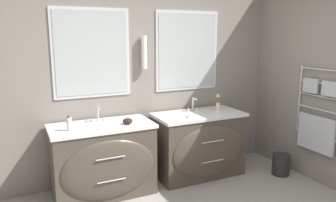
% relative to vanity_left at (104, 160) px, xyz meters
% --- Properties ---
extents(wall_back, '(5.39, 0.15, 2.60)m').
position_rel_vanity_left_xyz_m(wall_back, '(0.67, 0.40, 0.89)').
color(wall_back, gray).
rests_on(wall_back, ground_plane).
extents(wall_right, '(0.13, 3.74, 2.60)m').
position_rel_vanity_left_xyz_m(wall_right, '(2.59, -0.63, 0.86)').
color(wall_right, gray).
rests_on(wall_right, ground_plane).
extents(vanity_left, '(1.18, 0.67, 0.85)m').
position_rel_vanity_left_xyz_m(vanity_left, '(0.00, 0.00, 0.00)').
color(vanity_left, '#4C4238').
rests_on(vanity_left, ground_plane).
extents(vanity_right, '(1.18, 0.67, 0.85)m').
position_rel_vanity_left_xyz_m(vanity_right, '(1.30, 0.00, 0.00)').
color(vanity_right, '#4C4238').
rests_on(vanity_right, ground_plane).
extents(faucet_left, '(0.17, 0.12, 0.18)m').
position_rel_vanity_left_xyz_m(faucet_left, '(0.00, 0.19, 0.51)').
color(faucet_left, silver).
rests_on(faucet_left, vanity_left).
extents(faucet_right, '(0.17, 0.12, 0.18)m').
position_rel_vanity_left_xyz_m(faucet_right, '(1.30, 0.19, 0.51)').
color(faucet_right, silver).
rests_on(faucet_right, vanity_right).
extents(toiletry_bottle, '(0.06, 0.06, 0.17)m').
position_rel_vanity_left_xyz_m(toiletry_bottle, '(-0.37, -0.06, 0.50)').
color(toiletry_bottle, silver).
rests_on(toiletry_bottle, vanity_left).
extents(amenity_bowl, '(0.12, 0.12, 0.07)m').
position_rel_vanity_left_xyz_m(amenity_bowl, '(0.28, -0.07, 0.46)').
color(amenity_bowl, black).
rests_on(amenity_bowl, vanity_left).
extents(flower_vase, '(0.06, 0.06, 0.23)m').
position_rel_vanity_left_xyz_m(flower_vase, '(1.61, 0.06, 0.52)').
color(flower_vase, silver).
rests_on(flower_vase, vanity_right).
extents(soap_dish, '(0.08, 0.06, 0.04)m').
position_rel_vanity_left_xyz_m(soap_dish, '(1.08, -0.12, 0.44)').
color(soap_dish, white).
rests_on(soap_dish, vanity_right).
extents(waste_bin, '(0.24, 0.24, 0.28)m').
position_rel_vanity_left_xyz_m(waste_bin, '(2.30, -0.46, -0.28)').
color(waste_bin, '#282626').
rests_on(waste_bin, ground_plane).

